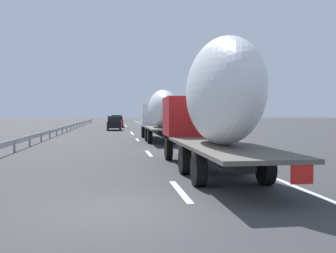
{
  "coord_description": "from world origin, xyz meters",
  "views": [
    {
      "loc": [
        -9.0,
        0.09,
        2.31
      ],
      "look_at": [
        21.0,
        -4.08,
        1.23
      ],
      "focal_mm": 40.65,
      "sensor_mm": 36.0,
      "label": 1
    }
  ],
  "objects_px": {
    "road_sign": "(167,115)",
    "car_red_compact": "(117,122)",
    "truck_trailing": "(214,102)",
    "car_blue_sedan": "(115,118)",
    "car_black_suv": "(114,123)",
    "truck_lead": "(161,112)",
    "car_white_van": "(117,120)"
  },
  "relations": [
    {
      "from": "road_sign",
      "to": "car_red_compact",
      "type": "bearing_deg",
      "value": 28.28
    },
    {
      "from": "truck_trailing",
      "to": "car_red_compact",
      "type": "relative_size",
      "value": 2.98
    },
    {
      "from": "car_blue_sedan",
      "to": "car_black_suv",
      "type": "distance_m",
      "value": 45.29
    },
    {
      "from": "truck_lead",
      "to": "car_black_suv",
      "type": "xyz_separation_m",
      "value": [
        20.59,
        3.86,
        -1.4
      ]
    },
    {
      "from": "truck_lead",
      "to": "car_blue_sedan",
      "type": "relative_size",
      "value": 2.64
    },
    {
      "from": "truck_lead",
      "to": "road_sign",
      "type": "height_order",
      "value": "truck_lead"
    },
    {
      "from": "car_white_van",
      "to": "car_blue_sedan",
      "type": "bearing_deg",
      "value": 1.07
    },
    {
      "from": "car_red_compact",
      "to": "road_sign",
      "type": "height_order",
      "value": "road_sign"
    },
    {
      "from": "car_black_suv",
      "to": "road_sign",
      "type": "relative_size",
      "value": 1.46
    },
    {
      "from": "car_white_van",
      "to": "road_sign",
      "type": "distance_m",
      "value": 24.28
    },
    {
      "from": "truck_lead",
      "to": "car_white_van",
      "type": "xyz_separation_m",
      "value": [
        42.43,
        3.32,
        -1.4
      ]
    },
    {
      "from": "truck_lead",
      "to": "car_blue_sedan",
      "type": "distance_m",
      "value": 66.0
    },
    {
      "from": "truck_trailing",
      "to": "car_red_compact",
      "type": "xyz_separation_m",
      "value": [
        47.98,
        3.37,
        -1.8
      ]
    },
    {
      "from": "truck_lead",
      "to": "road_sign",
      "type": "xyz_separation_m",
      "value": [
        19.04,
        -3.1,
        -0.3
      ]
    },
    {
      "from": "truck_lead",
      "to": "car_white_van",
      "type": "relative_size",
      "value": 2.68
    },
    {
      "from": "car_black_suv",
      "to": "car_white_van",
      "type": "distance_m",
      "value": 21.84
    },
    {
      "from": "car_red_compact",
      "to": "car_white_van",
      "type": "bearing_deg",
      "value": -0.25
    },
    {
      "from": "car_red_compact",
      "to": "car_blue_sedan",
      "type": "height_order",
      "value": "car_blue_sedan"
    },
    {
      "from": "car_blue_sedan",
      "to": "car_black_suv",
      "type": "height_order",
      "value": "car_black_suv"
    },
    {
      "from": "truck_trailing",
      "to": "car_blue_sedan",
      "type": "distance_m",
      "value": 82.9
    },
    {
      "from": "car_black_suv",
      "to": "car_white_van",
      "type": "relative_size",
      "value": 0.91
    },
    {
      "from": "truck_trailing",
      "to": "road_sign",
      "type": "relative_size",
      "value": 4.21
    },
    {
      "from": "truck_lead",
      "to": "road_sign",
      "type": "distance_m",
      "value": 19.29
    },
    {
      "from": "car_red_compact",
      "to": "car_blue_sedan",
      "type": "relative_size",
      "value": 0.87
    },
    {
      "from": "truck_lead",
      "to": "car_white_van",
      "type": "bearing_deg",
      "value": 4.48
    },
    {
      "from": "car_blue_sedan",
      "to": "road_sign",
      "type": "relative_size",
      "value": 1.63
    },
    {
      "from": "car_blue_sedan",
      "to": "car_white_van",
      "type": "relative_size",
      "value": 1.01
    },
    {
      "from": "truck_lead",
      "to": "truck_trailing",
      "type": "distance_m",
      "value": 16.92
    },
    {
      "from": "truck_trailing",
      "to": "car_red_compact",
      "type": "height_order",
      "value": "truck_trailing"
    },
    {
      "from": "truck_trailing",
      "to": "road_sign",
      "type": "bearing_deg",
      "value": -4.93
    },
    {
      "from": "car_blue_sedan",
      "to": "road_sign",
      "type": "xyz_separation_m",
      "value": [
        -46.84,
        -6.86,
        1.13
      ]
    },
    {
      "from": "truck_lead",
      "to": "road_sign",
      "type": "relative_size",
      "value": 4.3
    }
  ]
}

